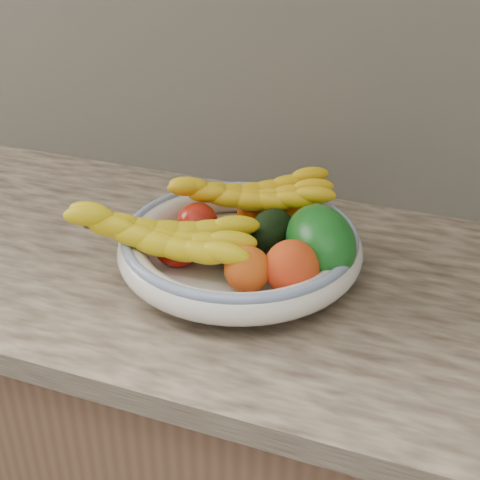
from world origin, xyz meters
name	(u,v)px	position (x,y,z in m)	size (l,w,h in m)	color
kitchen_counter	(244,450)	(0.00, 1.69, 0.46)	(2.44, 0.66, 1.40)	brown
fruit_bowl	(240,246)	(0.00, 1.66, 0.95)	(0.39, 0.39, 0.08)	silver
clementine_back_left	(251,213)	(-0.02, 1.76, 0.95)	(0.05, 0.05, 0.04)	#F35905
clementine_back_right	(291,215)	(0.05, 1.78, 0.95)	(0.05, 0.05, 0.05)	#FF6F05
tomato_left	(197,221)	(-0.09, 1.69, 0.96)	(0.07, 0.07, 0.06)	#AD1C0F
tomato_near_left	(177,245)	(-0.09, 1.61, 0.96)	(0.08, 0.08, 0.07)	#A90D04
avocado_center	(230,241)	(-0.01, 1.65, 0.96)	(0.07, 0.10, 0.07)	black
avocado_right	(271,230)	(0.04, 1.70, 0.96)	(0.07, 0.09, 0.07)	black
green_mango	(320,242)	(0.13, 1.67, 0.98)	(0.10, 0.15, 0.11)	#0F5415
peach_front	(247,269)	(0.04, 1.57, 0.97)	(0.07, 0.07, 0.07)	orange
peach_right	(292,267)	(0.10, 1.60, 0.97)	(0.08, 0.08, 0.08)	orange
banana_bunch_back	(251,199)	(-0.02, 1.75, 0.99)	(0.29, 0.11, 0.08)	yellow
banana_bunch_front	(160,240)	(-0.10, 1.58, 0.98)	(0.31, 0.12, 0.09)	yellow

